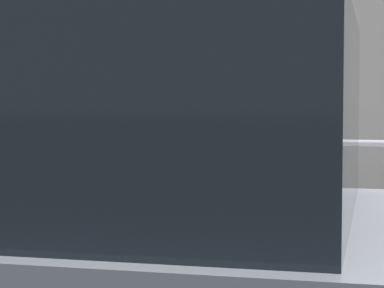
% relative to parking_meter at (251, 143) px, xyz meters
% --- Properties ---
extents(parking_meter, '(0.19, 0.20, 1.57)m').
position_rel_parking_meter_xyz_m(parking_meter, '(0.00, 0.00, 0.00)').
color(parking_meter, slate).
rests_on(parking_meter, sidewalk_curb).
extents(pedestrian_at_meter, '(0.74, 0.56, 1.71)m').
position_rel_parking_meter_xyz_m(pedestrian_at_meter, '(-0.56, 0.15, -0.18)').
color(pedestrian_at_meter, slate).
rests_on(pedestrian_at_meter, sidewalk_curb).
extents(parked_hatchback_gray, '(4.02, 1.82, 1.81)m').
position_rel_parking_meter_xyz_m(parked_hatchback_gray, '(-0.33, -1.83, -0.37)').
color(parked_hatchback_gray, slate).
rests_on(parked_hatchback_gray, ground).
extents(background_railing, '(24.06, 0.06, 1.06)m').
position_rel_parking_meter_xyz_m(background_railing, '(0.06, 2.59, -0.40)').
color(background_railing, gray).
rests_on(background_railing, sidewalk_curb).
extents(backdrop_wall, '(32.00, 0.50, 3.06)m').
position_rel_parking_meter_xyz_m(backdrop_wall, '(0.06, 5.39, 0.24)').
color(backdrop_wall, gray).
rests_on(backdrop_wall, ground).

